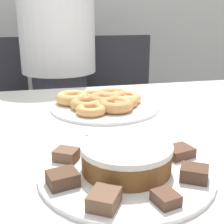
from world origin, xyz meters
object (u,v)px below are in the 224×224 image
object	(u,v)px
plate_cake	(126,171)
frosted_cake	(126,157)
plate_donuts	(104,107)
person_standing	(59,63)
office_chair_right	(124,118)

from	to	relation	value
plate_cake	frosted_cake	size ratio (longest dim) A/B	1.92
plate_donuts	frosted_cake	distance (m)	0.48
person_standing	plate_cake	bearing A→B (deg)	-86.93
person_standing	frosted_cake	distance (m)	1.13
office_chair_right	plate_donuts	xyz separation A→B (m)	(-0.26, -0.69, 0.29)
frosted_cake	plate_cake	bearing A→B (deg)	180.00
office_chair_right	plate_cake	distance (m)	1.24
office_chair_right	plate_cake	size ratio (longest dim) A/B	2.52
plate_cake	frosted_cake	distance (m)	0.03
frosted_cake	office_chair_right	bearing A→B (deg)	74.88
person_standing	frosted_cake	bearing A→B (deg)	-86.93
plate_cake	frosted_cake	bearing A→B (deg)	0.00
plate_cake	plate_donuts	world-z (taller)	same
plate_donuts	office_chair_right	bearing A→B (deg)	68.99
person_standing	frosted_cake	size ratio (longest dim) A/B	8.09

